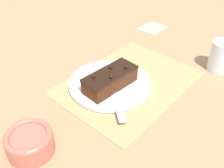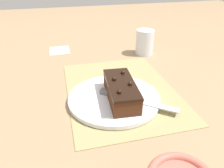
# 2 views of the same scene
# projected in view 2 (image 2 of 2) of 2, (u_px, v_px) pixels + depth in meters

# --- Properties ---
(ground_plane) EXTENTS (3.00, 3.00, 0.00)m
(ground_plane) POSITION_uv_depth(u_px,v_px,m) (121.00, 90.00, 0.71)
(ground_plane) COLOR #9E7F5B
(placemat_woven) EXTENTS (0.46, 0.34, 0.00)m
(placemat_woven) POSITION_uv_depth(u_px,v_px,m) (121.00, 90.00, 0.71)
(placemat_woven) COLOR tan
(placemat_woven) RESTS_ON ground_plane
(cake_plate) EXTENTS (0.27, 0.27, 0.01)m
(cake_plate) POSITION_uv_depth(u_px,v_px,m) (114.00, 98.00, 0.65)
(cake_plate) COLOR white
(cake_plate) RESTS_ON placemat_woven
(chocolate_cake) EXTENTS (0.19, 0.09, 0.06)m
(chocolate_cake) POSITION_uv_depth(u_px,v_px,m) (121.00, 91.00, 0.63)
(chocolate_cake) COLOR #472614
(chocolate_cake) RESTS_ON cake_plate
(serving_knife) EXTENTS (0.16, 0.20, 0.01)m
(serving_knife) POSITION_uv_depth(u_px,v_px,m) (124.00, 97.00, 0.64)
(serving_knife) COLOR slate
(serving_knife) RESTS_ON cake_plate
(drinking_glass) EXTENTS (0.08, 0.08, 0.11)m
(drinking_glass) POSITION_uv_depth(u_px,v_px,m) (145.00, 42.00, 0.96)
(drinking_glass) COLOR white
(drinking_glass) RESTS_ON ground_plane
(folded_napkin) EXTENTS (0.11, 0.09, 0.01)m
(folded_napkin) POSITION_uv_depth(u_px,v_px,m) (59.00, 50.00, 1.01)
(folded_napkin) COLOR beige
(folded_napkin) RESTS_ON ground_plane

